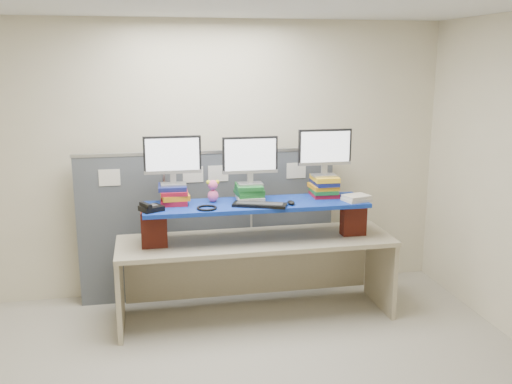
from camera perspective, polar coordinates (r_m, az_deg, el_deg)
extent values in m
cube|color=beige|center=(3.94, -2.00, -1.64)|extent=(5.00, 4.00, 2.80)
cube|color=#454A52|center=(5.79, -13.30, -3.83)|extent=(0.85, 0.05, 1.50)
cube|color=#454A52|center=(5.82, -4.73, -3.44)|extent=(0.85, 0.05, 1.50)
cube|color=#454A52|center=(5.97, 3.57, -2.99)|extent=(0.85, 0.05, 1.50)
cube|color=#B5B7BC|center=(5.65, -4.88, 4.02)|extent=(2.60, 0.06, 0.03)
cube|color=white|center=(5.64, -14.44, 1.40)|extent=(0.20, 0.00, 0.16)
cube|color=white|center=(5.64, -6.32, 1.76)|extent=(0.20, 0.00, 0.16)
cube|color=white|center=(5.67, -3.80, 1.86)|extent=(0.20, 0.00, 0.16)
cube|color=white|center=(5.82, 4.04, 2.15)|extent=(0.20, 0.00, 0.16)
cube|color=tan|center=(5.32, 0.00, -4.92)|extent=(2.56, 0.75, 0.04)
cube|color=tan|center=(5.37, -13.46, -9.54)|extent=(0.04, 0.69, 0.74)
cube|color=tan|center=(5.82, 12.35, -7.70)|extent=(0.04, 0.69, 0.74)
cube|color=maroon|center=(5.13, -10.16, -3.76)|extent=(0.23, 0.12, 0.31)
cube|color=maroon|center=(5.48, 9.71, -2.67)|extent=(0.23, 0.12, 0.31)
cube|color=#0E0B8F|center=(5.22, 0.00, -1.27)|extent=(2.05, 0.52, 0.04)
cube|color=maroon|center=(5.24, -8.19, -0.88)|extent=(0.25, 0.30, 0.05)
cube|color=orange|center=(5.23, -8.10, -0.37)|extent=(0.26, 0.30, 0.05)
cube|color=maroon|center=(5.22, -8.19, 0.06)|extent=(0.24, 0.29, 0.04)
cube|color=navy|center=(5.22, -8.37, 0.49)|extent=(0.26, 0.27, 0.04)
cube|color=beige|center=(5.31, -0.60, -0.58)|extent=(0.26, 0.29, 0.04)
cube|color=#1A6528|center=(5.32, -0.72, -0.13)|extent=(0.25, 0.30, 0.03)
cube|color=#1A6528|center=(5.31, -0.66, 0.20)|extent=(0.24, 0.28, 0.03)
cube|color=#1A6528|center=(5.30, -0.71, 0.56)|extent=(0.25, 0.29, 0.04)
cube|color=maroon|center=(5.51, 6.81, -0.20)|extent=(0.25, 0.29, 0.04)
cube|color=#1A6528|center=(5.48, 6.76, 0.14)|extent=(0.24, 0.27, 0.04)
cube|color=orange|center=(5.49, 6.74, 0.55)|extent=(0.25, 0.27, 0.04)
cube|color=navy|center=(5.49, 6.87, 0.96)|extent=(0.22, 0.29, 0.04)
cube|color=yellow|center=(5.47, 6.89, 1.38)|extent=(0.23, 0.28, 0.04)
cube|color=#A7A6AB|center=(5.21, -8.27, 0.78)|extent=(0.23, 0.14, 0.02)
cube|color=#A7A6AB|center=(5.20, -8.28, 1.36)|extent=(0.05, 0.04, 0.09)
cube|color=black|center=(5.16, -8.36, 3.70)|extent=(0.51, 0.04, 0.34)
cube|color=white|center=(5.14, -8.35, 3.67)|extent=(0.47, 0.01, 0.30)
cube|color=#A7A6AB|center=(5.29, -0.59, 0.84)|extent=(0.23, 0.14, 0.02)
cube|color=#A7A6AB|center=(5.28, -0.59, 1.41)|extent=(0.05, 0.04, 0.09)
cube|color=black|center=(5.24, -0.60, 3.72)|extent=(0.51, 0.04, 0.34)
cube|color=white|center=(5.22, -0.56, 3.69)|extent=(0.47, 0.01, 0.30)
cube|color=#A7A6AB|center=(5.46, 6.82, 1.68)|extent=(0.23, 0.14, 0.02)
cube|color=#A7A6AB|center=(5.45, 6.83, 2.23)|extent=(0.05, 0.04, 0.09)
cube|color=black|center=(5.41, 6.90, 4.48)|extent=(0.51, 0.04, 0.34)
cube|color=white|center=(5.39, 6.96, 4.44)|extent=(0.47, 0.01, 0.30)
cube|color=black|center=(5.09, 0.37, -1.29)|extent=(0.51, 0.32, 0.03)
cube|color=#2D2C2F|center=(5.09, 0.37, -1.12)|extent=(0.43, 0.25, 0.00)
ellipsoid|color=black|center=(5.16, 3.53, -1.06)|extent=(0.10, 0.13, 0.04)
cube|color=black|center=(5.02, -10.42, -1.62)|extent=(0.23, 0.22, 0.04)
cube|color=#2D2C2F|center=(5.01, -10.43, -1.33)|extent=(0.12, 0.12, 0.01)
cube|color=black|center=(4.98, -10.97, -1.29)|extent=(0.11, 0.16, 0.03)
torus|color=black|center=(5.01, -4.94, -1.60)|extent=(0.20, 0.20, 0.02)
ellipsoid|color=pink|center=(5.25, -4.32, -0.39)|extent=(0.10, 0.09, 0.11)
sphere|color=pink|center=(5.23, -4.34, 0.71)|extent=(0.09, 0.09, 0.09)
sphere|color=yellow|center=(5.22, -4.79, 0.98)|extent=(0.04, 0.04, 0.04)
sphere|color=yellow|center=(5.23, -3.90, 1.02)|extent=(0.04, 0.04, 0.04)
cube|color=beige|center=(5.36, 10.01, -0.73)|extent=(0.27, 0.24, 0.03)
cube|color=beige|center=(5.36, 10.03, -0.45)|extent=(0.26, 0.23, 0.03)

